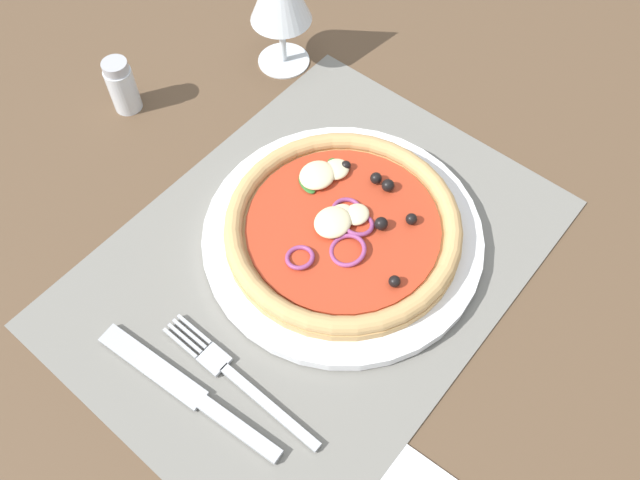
{
  "coord_description": "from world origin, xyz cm",
  "views": [
    {
      "loc": [
        -24.45,
        -21.21,
        55.27
      ],
      "look_at": [
        1.12,
        0.0,
        2.63
      ],
      "focal_mm": 35.83,
      "sensor_mm": 36.0,
      "label": 1
    }
  ],
  "objects": [
    {
      "name": "fork",
      "position": [
        -13.89,
        -2.25,
        0.62
      ],
      "size": [
        2.21,
        18.01,
        0.44
      ],
      "rotation": [
        0.0,
        0.0,
        1.57
      ],
      "color": "#B2B5BA",
      "rests_on": "placemat"
    },
    {
      "name": "placemat",
      "position": [
        0.0,
        0.0,
        0.2
      ],
      "size": [
        48.12,
        35.62,
        0.4
      ],
      "primitive_type": "cube",
      "color": "slate",
      "rests_on": "ground_plane"
    },
    {
      "name": "knife",
      "position": [
        -17.54,
        -0.11,
        0.65
      ],
      "size": [
        3.4,
        20.07,
        0.62
      ],
      "rotation": [
        0.0,
        0.0,
        1.66
      ],
      "color": "#B2B5BA",
      "rests_on": "placemat"
    },
    {
      "name": "plate",
      "position": [
        3.74,
        -0.78,
        1.02
      ],
      "size": [
        28.25,
        28.25,
        1.23
      ],
      "primitive_type": "cylinder",
      "color": "white",
      "rests_on": "placemat"
    },
    {
      "name": "pizza",
      "position": [
        3.8,
        -0.72,
        2.72
      ],
      "size": [
        23.6,
        23.6,
        2.63
      ],
      "color": "tan",
      "rests_on": "plate"
    },
    {
      "name": "ground_plane",
      "position": [
        0.0,
        0.0,
        -1.2
      ],
      "size": [
        190.0,
        140.0,
        2.4
      ],
      "primitive_type": "cube",
      "color": "brown"
    },
    {
      "name": "pepper_shaker",
      "position": [
        2.38,
        30.36,
        3.25
      ],
      "size": [
        3.2,
        3.2,
        6.7
      ],
      "color": "silver",
      "rests_on": "ground_plane"
    }
  ]
}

